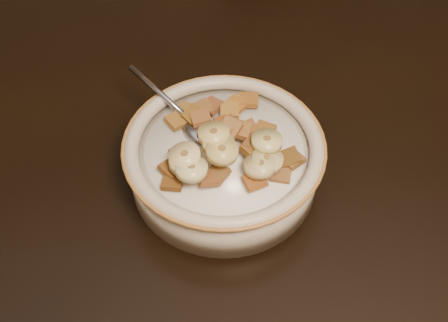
{
  "coord_description": "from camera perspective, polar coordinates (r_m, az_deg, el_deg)",
  "views": [
    {
      "loc": [
        -0.16,
        -0.3,
        1.24
      ],
      "look_at": [
        -0.1,
        0.07,
        0.78
      ],
      "focal_mm": 45.0,
      "sensor_mm": 36.0,
      "label": 1
    }
  ],
  "objects": [
    {
      "name": "cereal_square_21",
      "position": [
        0.59,
        -2.38,
        4.43
      ],
      "size": [
        0.02,
        0.02,
        0.01
      ],
      "primitive_type": "cube",
      "rotation": [
        -0.13,
        0.06,
        1.69
      ],
      "color": "#975527",
      "rests_on": "milk"
    },
    {
      "name": "cereal_square_31",
      "position": [
        0.56,
        3.22,
        1.78
      ],
      "size": [
        0.03,
        0.03,
        0.01
      ],
      "primitive_type": "cube",
      "rotation": [
        -0.09,
        0.05,
        2.37
      ],
      "color": "brown",
      "rests_on": "milk"
    },
    {
      "name": "cereal_square_19",
      "position": [
        0.54,
        3.17,
        -2.0
      ],
      "size": [
        0.02,
        0.02,
        0.01
      ],
      "primitive_type": "cube",
      "rotation": [
        -0.11,
        0.17,
        1.76
      ],
      "color": "#945022",
      "rests_on": "milk"
    },
    {
      "name": "cereal_square_26",
      "position": [
        0.55,
        -5.23,
        -2.1
      ],
      "size": [
        0.03,
        0.03,
        0.01
      ],
      "primitive_type": "cube",
      "rotation": [
        0.07,
        0.08,
        2.84
      ],
      "color": "brown",
      "rests_on": "milk"
    },
    {
      "name": "cereal_square_1",
      "position": [
        0.58,
        0.12,
        3.69
      ],
      "size": [
        0.02,
        0.02,
        0.01
      ],
      "primitive_type": "cube",
      "rotation": [
        0.22,
        -0.0,
        0.14
      ],
      "color": "brown",
      "rests_on": "milk"
    },
    {
      "name": "banana_slice_8",
      "position": [
        0.54,
        -0.2,
        1.01
      ],
      "size": [
        0.04,
        0.04,
        0.01
      ],
      "primitive_type": "cylinder",
      "rotation": [
        0.07,
        -0.07,
        1.78
      ],
      "color": "#E4C772",
      "rests_on": "milk"
    },
    {
      "name": "cereal_square_16",
      "position": [
        0.57,
        1.67,
        3.24
      ],
      "size": [
        0.03,
        0.03,
        0.01
      ],
      "primitive_type": "cube",
      "rotation": [
        0.17,
        -0.05,
        1.18
      ],
      "color": "olive",
      "rests_on": "milk"
    },
    {
      "name": "milk",
      "position": [
        0.58,
        -0.0,
        1.13
      ],
      "size": [
        0.17,
        0.17,
        0.0
      ],
      "primitive_type": "cylinder",
      "color": "white",
      "rests_on": "cereal_bowl"
    },
    {
      "name": "cereal_square_25",
      "position": [
        0.56,
        -4.27,
        0.9
      ],
      "size": [
        0.03,
        0.03,
        0.01
      ],
      "primitive_type": "cube",
      "rotation": [
        -0.15,
        0.07,
        0.55
      ],
      "color": "brown",
      "rests_on": "milk"
    },
    {
      "name": "cereal_square_14",
      "position": [
        0.54,
        -0.68,
        -1.31
      ],
      "size": [
        0.03,
        0.03,
        0.01
      ],
      "primitive_type": "cube",
      "rotation": [
        -0.21,
        -0.15,
        0.78
      ],
      "color": "brown",
      "rests_on": "milk"
    },
    {
      "name": "cereal_square_30",
      "position": [
        0.61,
        -1.26,
        5.62
      ],
      "size": [
        0.03,
        0.03,
        0.01
      ],
      "primitive_type": "cube",
      "rotation": [
        -0.15,
        0.18,
        2.25
      ],
      "color": "brown",
      "rests_on": "milk"
    },
    {
      "name": "banana_slice_3",
      "position": [
        0.55,
        4.43,
        0.08
      ],
      "size": [
        0.04,
        0.04,
        0.01
      ],
      "primitive_type": "cylinder",
      "rotation": [
        0.03,
        0.1,
        0.8
      ],
      "color": "#E7D47B",
      "rests_on": "milk"
    },
    {
      "name": "chair",
      "position": [
        1.22,
        10.49,
        10.33
      ],
      "size": [
        0.52,
        0.52,
        0.94
      ],
      "primitive_type": "cube",
      "rotation": [
        0.0,
        0.0,
        0.32
      ],
      "color": "black",
      "rests_on": "floor"
    },
    {
      "name": "cereal_square_5",
      "position": [
        0.61,
        -1.99,
        5.44
      ],
      "size": [
        0.03,
        0.03,
        0.01
      ],
      "primitive_type": "cube",
      "rotation": [
        0.07,
        0.18,
        0.65
      ],
      "color": "olive",
      "rests_on": "milk"
    },
    {
      "name": "cereal_square_12",
      "position": [
        0.6,
        -4.84,
        4.1
      ],
      "size": [
        0.03,
        0.03,
        0.01
      ],
      "primitive_type": "cube",
      "rotation": [
        0.09,
        0.12,
        0.55
      ],
      "color": "#97651E",
      "rests_on": "milk"
    },
    {
      "name": "cereal_square_3",
      "position": [
        0.57,
        0.54,
        3.63
      ],
      "size": [
        0.03,
        0.03,
        0.01
      ],
      "primitive_type": "cube",
      "rotation": [
        -0.19,
        -0.01,
        0.79
      ],
      "color": "brown",
      "rests_on": "milk"
    },
    {
      "name": "cereal_square_2",
      "position": [
        0.57,
        4.61,
        2.25
      ],
      "size": [
        0.03,
        0.03,
        0.01
      ],
      "primitive_type": "cube",
      "rotation": [
        0.08,
        0.13,
        0.55
      ],
      "color": "#985718",
      "rests_on": "milk"
    },
    {
      "name": "cereal_square_9",
      "position": [
        0.56,
        -1.28,
        2.51
      ],
      "size": [
        0.03,
        0.03,
        0.01
      ],
      "primitive_type": "cube",
      "rotation": [
        0.24,
        -0.17,
        1.02
      ],
      "color": "brown",
      "rests_on": "milk"
    },
    {
      "name": "cereal_square_20",
      "position": [
        0.61,
        0.57,
        5.22
      ],
      "size": [
        0.02,
        0.02,
        0.01
      ],
      "primitive_type": "cube",
      "rotation": [
        0.02,
        -0.14,
        1.42
      ],
      "color": "#97651F",
      "rests_on": "milk"
    },
    {
      "name": "table",
      "position": [
        0.61,
        10.7,
        -7.19
      ],
      "size": [
        1.43,
        0.95,
        0.04
      ],
      "primitive_type": "cube",
      "rotation": [
        0.0,
        0.0,
        -0.03
      ],
      "color": "black",
      "rests_on": "floor"
    },
    {
      "name": "banana_slice_2",
      "position": [
        0.53,
        -3.33,
        -0.83
      ],
      "size": [
        0.04,
        0.04,
        0.01
      ],
      "primitive_type": "cylinder",
      "rotation": [
        0.14,
        0.04,
        2.47
      ],
      "color": "beige",
      "rests_on": "milk"
    },
    {
      "name": "banana_slice_5",
      "position": [
        0.54,
        -4.0,
        0.47
      ],
      "size": [
        0.04,
        0.04,
        0.01
      ],
      "primitive_type": "cylinder",
      "rotation": [
        -0.13,
        0.06,
        2.08
      ],
      "color": "#FDE29E",
      "rests_on": "milk"
    },
    {
      "name": "banana_slice_0",
      "position": [
        0.54,
        -0.61,
        1.77
      ],
      "size": [
        0.04,
        0.04,
        0.01
      ],
      "primitive_type": "cylinder",
      "rotation": [
        0.09,
        -0.03,
        2.1
      ],
      "color": "#DBC66E",
      "rests_on": "milk"
    },
    {
      "name": "cereal_square_4",
      "position": [
        0.61,
        -3.74,
        5.24
      ],
      "size": [
        0.02,
        0.02,
        0.01
      ],
      "primitive_type": "cube",
      "rotation": [
        0.13,
        0.16,
        1.37
      ],
      "color": "brown",
      "rests_on": "milk"
    },
    {
      "name": "cereal_square_6",
      "position": [
        0.56,
        0.61,
        3.38
      ],
      "size": [
        0.03,
        0.03,
        0.01
      ],
      "primitive_type": "cube",
      "rotation": [
        -0.15,
        -0.05,
        2.49
      ],
      "color": "#9C5D31",
      "rests_on": "milk"
    },
    {
      "name": "cereal_square_7",
      "position": [
        0.56,
        5.78,
        -1.27
      ],
      "size": [
        0.03,
        0.03,
        0.01
      ],
      "primitive_type": "cube",
      "rotation": [
        -0.1,
        -0.11,
        2.82
      ],
      "color": "brown",
      "rests_on": "milk"
    },
    {
      "name": "banana_slice_7",
      "position": [
        0.54,
        -4.01,
        -0.12
      ],
      "size": [
        0.04,
        0.04,
        0.01
      ],
      "primitive_type": "cylinder",
      "rotation": [
        0.07,
        -0.09,
        2.71
      ],
      "color": "tan",
      "rests_on": "milk"
    },
    {
      "name": "spoon",
      "position": [
        0.59,
        -2.23,
        3.06
      ],
      "size": [
        0.06,
        0.06,
        0.01
      ],
      "primitive_type": "ellipsoid",
      "rotation": [
        0.0,
        0.0,
        3.8
      ],
      "color": "#8E96A5",
      "rests_on": "cereal_bowl"
    },
    {
      "name": "cereal_square_24",
      "position": [
        0.55,
        -5.36,
        -0.76
      ],
      "size": [
        0.03,
        0.03,
        0.01
      ],
      "primitive_type": "cube",
      "rotation": [
        0.19,
        -0.17,
        2.24
      ],
      "color": "brown",
      "rests_on": "milk"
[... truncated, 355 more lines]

